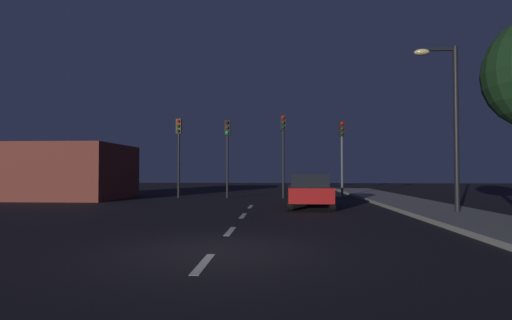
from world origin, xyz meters
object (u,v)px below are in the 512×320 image
Objects in this scene: traffic_signal_center_right at (283,140)px; street_lamp_right at (449,112)px; traffic_signal_far_left at (179,142)px; car_stopped_ahead at (309,191)px; traffic_signal_center_left at (227,143)px; traffic_signal_far_right at (342,144)px.

traffic_signal_center_right is 0.80× the size of street_lamp_right.
traffic_signal_center_right is at bearing 0.00° from traffic_signal_far_left.
traffic_signal_center_right is 1.20× the size of car_stopped_ahead.
car_stopped_ahead is 6.45m from street_lamp_right.
street_lamp_right is (6.00, -8.97, 0.30)m from traffic_signal_center_right.
street_lamp_right reaches higher than traffic_signal_center_left.
car_stopped_ahead is at bearing -111.48° from traffic_signal_far_right.
traffic_signal_center_right is (6.35, 0.00, 0.11)m from traffic_signal_far_left.
traffic_signal_far_left reaches higher than traffic_signal_far_right.
traffic_signal_far_left is 9.97m from car_stopped_ahead.
car_stopped_ahead is (1.09, -6.10, -2.72)m from traffic_signal_center_right.
traffic_signal_far_right is at bearing 105.68° from street_lamp_right.
traffic_signal_far_right is (9.84, -0.00, -0.14)m from traffic_signal_far_left.
traffic_signal_center_left is 1.02× the size of traffic_signal_far_right.
traffic_signal_far_left is 0.77× the size of street_lamp_right.
traffic_signal_center_left is at bearing 136.25° from street_lamp_right.
traffic_signal_far_left is at bearing 140.67° from car_stopped_ahead.
car_stopped_ahead is (7.44, -6.09, -2.61)m from traffic_signal_far_left.
traffic_signal_center_left is at bearing -0.01° from traffic_signal_far_left.
traffic_signal_center_right is 10.80m from street_lamp_right.
traffic_signal_far_right is at bearing -0.00° from traffic_signal_center_left.
car_stopped_ahead is at bearing -53.82° from traffic_signal_center_left.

